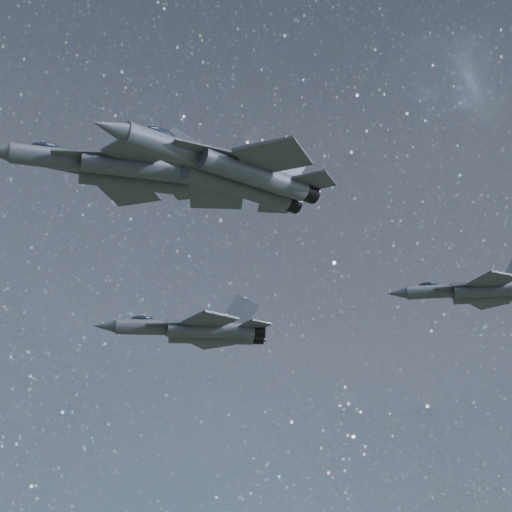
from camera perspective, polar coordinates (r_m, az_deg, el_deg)
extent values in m
cylinder|color=#393D47|center=(63.50, -12.83, 6.33)|extent=(7.22, 1.64, 1.52)
ellipsoid|color=black|center=(63.85, -13.83, 7.00)|extent=(2.33, 1.06, 0.75)
cube|color=#393D47|center=(63.69, -8.28, 5.82)|extent=(7.99, 1.59, 1.26)
cylinder|color=#393D47|center=(62.66, -7.84, 5.85)|extent=(8.19, 1.66, 1.52)
cylinder|color=#393D47|center=(64.37, -8.07, 5.05)|extent=(8.19, 1.66, 1.52)
cylinder|color=black|center=(63.22, -3.81, 5.40)|extent=(1.29, 1.42, 1.40)
cylinder|color=black|center=(64.91, -4.14, 4.62)|extent=(1.29, 1.42, 1.40)
cube|color=#393D47|center=(62.32, -11.17, 6.64)|extent=(5.16, 1.93, 0.12)
cube|color=#393D47|center=(64.63, -11.35, 5.53)|extent=(5.17, 2.09, 0.12)
cube|color=#393D47|center=(60.70, -7.73, 7.04)|extent=(5.37, 5.52, 0.19)
cube|color=#393D47|center=(66.51, -8.47, 4.31)|extent=(5.32, 5.48, 0.19)
cube|color=#393D47|center=(62.15, -3.93, 6.13)|extent=(3.17, 3.23, 0.15)
cube|color=#393D47|center=(66.05, -4.67, 4.32)|extent=(3.13, 3.21, 0.15)
cube|color=#393D47|center=(63.65, -5.19, 7.13)|extent=(3.38, 0.44, 3.46)
cube|color=#393D47|center=(65.75, -5.56, 6.11)|extent=(3.38, 0.49, 3.46)
cylinder|color=#393D47|center=(85.47, -6.79, -4.73)|extent=(7.60, 2.80, 1.57)
cone|color=#393D47|center=(85.85, -10.02, -4.63)|extent=(2.62, 1.79, 1.41)
ellipsoid|color=black|center=(85.77, -7.57, -4.23)|extent=(2.54, 1.44, 0.77)
cube|color=#393D47|center=(85.34, -3.27, -4.86)|extent=(8.38, 2.87, 1.31)
cylinder|color=#393D47|center=(84.25, -2.99, -4.96)|extent=(8.59, 2.97, 1.57)
cylinder|color=#393D47|center=(86.17, -3.02, -5.36)|extent=(8.59, 2.97, 1.57)
cylinder|color=black|center=(84.44, 0.16, -5.03)|extent=(1.53, 1.65, 1.45)
cylinder|color=black|center=(86.36, 0.06, -5.43)|extent=(1.53, 1.65, 1.45)
cube|color=#393D47|center=(84.06, -5.60, -4.57)|extent=(5.28, 2.88, 0.12)
cube|color=#393D47|center=(86.65, -5.56, -5.12)|extent=(5.25, 1.23, 0.12)
cube|color=#393D47|center=(82.01, -3.09, -4.31)|extent=(5.18, 5.45, 0.20)
cube|color=#393D47|center=(88.54, -3.18, -5.69)|extent=(5.73, 5.77, 0.20)
cube|color=#393D47|center=(83.24, -0.05, -4.62)|extent=(3.04, 3.16, 0.15)
cube|color=#393D47|center=(87.64, -0.26, -5.55)|extent=(3.39, 3.41, 0.15)
cube|color=#393D47|center=(84.70, -0.99, -3.72)|extent=(3.43, 1.02, 3.58)
cube|color=#393D47|center=(87.08, -1.07, -4.25)|extent=(3.51, 0.60, 3.58)
cylinder|color=#393D47|center=(53.32, -5.36, 7.06)|extent=(7.01, 3.97, 1.47)
cone|color=#393D47|center=(51.54, -9.74, 8.44)|extent=(2.59, 2.07, 1.32)
ellipsoid|color=black|center=(53.20, -6.39, 8.06)|extent=(2.45, 1.75, 0.73)
cube|color=#393D47|center=(55.57, -1.00, 5.60)|extent=(7.69, 4.19, 1.22)
cylinder|color=#393D47|center=(54.88, -0.12, 5.48)|extent=(7.89, 4.32, 1.47)
cylinder|color=#393D47|center=(56.25, -1.23, 4.74)|extent=(7.89, 4.32, 1.47)
cylinder|color=black|center=(57.22, 3.43, 4.28)|extent=(1.64, 1.72, 1.36)
cylinder|color=black|center=(58.53, 2.27, 3.61)|extent=(1.64, 1.72, 1.36)
cube|color=#393D47|center=(53.07, -3.08, 7.00)|extent=(5.00, 1.95, 0.11)
cube|color=#393D47|center=(54.97, -4.52, 5.93)|extent=(4.67, 3.53, 0.11)
cube|color=#393D47|center=(53.27, 1.14, 6.64)|extent=(5.38, 5.28, 0.19)
cube|color=#393D47|center=(57.92, -2.66, 4.12)|extent=(4.23, 4.61, 0.19)
cube|color=#393D47|center=(56.25, 3.91, 5.01)|extent=(3.19, 3.16, 0.14)
cube|color=#393D47|center=(59.28, 1.25, 3.44)|extent=(2.47, 2.63, 0.14)
cube|color=#393D47|center=(57.01, 2.27, 6.40)|extent=(3.18, 1.12, 3.35)
cube|color=#393D47|center=(58.65, 0.86, 5.50)|extent=(2.99, 1.60, 3.35)
cylinder|color=#393D47|center=(83.60, 12.21, -2.30)|extent=(6.35, 3.64, 1.33)
cone|color=#393D47|center=(83.41, 9.40, -2.47)|extent=(2.35, 1.88, 1.19)
ellipsoid|color=black|center=(83.75, 11.48, -1.94)|extent=(2.22, 1.60, 0.66)
cube|color=#393D47|center=(84.01, 15.23, -2.14)|extent=(6.96, 3.85, 1.11)
cylinder|color=#393D47|center=(83.13, 15.54, -2.17)|extent=(7.14, 3.96, 1.33)
cylinder|color=#393D47|center=(84.72, 15.43, -2.57)|extent=(7.14, 3.96, 1.33)
cube|color=#393D47|center=(82.61, 13.31, -2.03)|extent=(4.22, 3.23, 0.10)
cube|color=#393D47|center=(84.77, 13.21, -2.57)|extent=(4.54, 1.80, 0.10)
cube|color=#393D47|center=(81.26, 15.55, -1.57)|extent=(3.81, 4.16, 0.17)
cube|color=#393D47|center=(86.68, 15.18, -2.93)|extent=(4.87, 4.77, 0.17)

